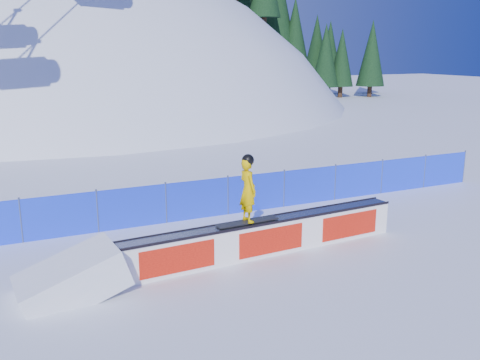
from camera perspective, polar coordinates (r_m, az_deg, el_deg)
name	(u,v)px	position (r m, az deg, el deg)	size (l,w,h in m)	color
ground	(266,272)	(12.59, 2.82, -9.81)	(160.00, 160.00, 0.00)	white
snow_hill	(70,285)	(57.31, -17.64, -10.65)	(64.00, 64.00, 64.00)	white
treeline	(289,6)	(59.51, 5.21, 17.99)	(24.21, 12.34, 20.12)	#321F14
safety_fence	(198,199)	(16.28, -4.53, -2.08)	(22.05, 0.05, 1.30)	#1839F5
rail_box	(266,237)	(13.51, 2.82, -6.08)	(7.67, 1.04, 0.92)	white
snow_ramp	(73,294)	(12.08, -17.39, -11.53)	(2.14, 1.43, 0.80)	white
snowboarder	(248,189)	(12.86, 0.84, -1.01)	(1.64, 0.61, 1.70)	black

